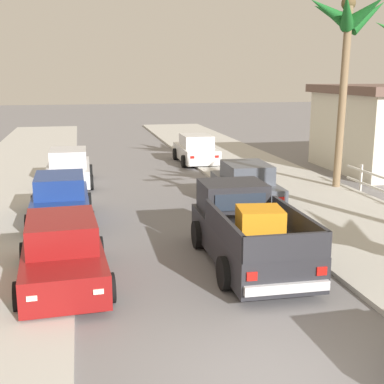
{
  "coord_description": "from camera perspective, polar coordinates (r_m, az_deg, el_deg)",
  "views": [
    {
      "loc": [
        -2.72,
        -6.87,
        4.68
      ],
      "look_at": [
        0.52,
        8.3,
        1.2
      ],
      "focal_mm": 49.05,
      "sensor_mm": 36.0,
      "label": 1
    }
  ],
  "objects": [
    {
      "name": "car_left_mid",
      "position": [
        23.36,
        -13.25,
        2.53
      ],
      "size": [
        2.06,
        4.28,
        1.54
      ],
      "color": "silver",
      "rests_on": "ground"
    },
    {
      "name": "curb_right",
      "position": [
        20.69,
        8.39,
        -0.42
      ],
      "size": [
        0.16,
        60.0,
        0.1
      ],
      "primitive_type": "cube",
      "color": "silver",
      "rests_on": "ground"
    },
    {
      "name": "sidewalk_left",
      "position": [
        19.64,
        -20.08,
        -1.75
      ],
      "size": [
        5.19,
        60.0,
        0.12
      ],
      "primitive_type": "cube",
      "color": "beige",
      "rests_on": "ground"
    },
    {
      "name": "palm_tree_left_mid",
      "position": [
        22.29,
        16.46,
        16.81
      ],
      "size": [
        3.45,
        3.64,
        7.73
      ],
      "color": "#846B4C",
      "rests_on": "ground"
    },
    {
      "name": "curb_left",
      "position": [
        19.5,
        -16.61,
        -1.63
      ],
      "size": [
        0.16,
        60.0,
        0.1
      ],
      "primitive_type": "cube",
      "color": "silver",
      "rests_on": "ground"
    },
    {
      "name": "car_right_mid",
      "position": [
        12.34,
        -13.88,
        -6.5
      ],
      "size": [
        2.18,
        4.33,
        1.54
      ],
      "color": "maroon",
      "rests_on": "ground"
    },
    {
      "name": "sidewalk_right",
      "position": [
        21.13,
        11.44,
        -0.24
      ],
      "size": [
        5.19,
        60.0,
        0.12
      ],
      "primitive_type": "cube",
      "color": "beige",
      "rests_on": "ground"
    },
    {
      "name": "car_left_far",
      "position": [
        28.37,
        0.44,
        4.61
      ],
      "size": [
        2.05,
        4.27,
        1.54
      ],
      "color": "silver",
      "rests_on": "ground"
    },
    {
      "name": "ground_plane",
      "position": [
        8.75,
        8.58,
        -19.86
      ],
      "size": [
        160.0,
        160.0,
        0.0
      ],
      "primitive_type": "plane",
      "color": "slate"
    },
    {
      "name": "car_left_near",
      "position": [
        17.45,
        -14.12,
        -0.89
      ],
      "size": [
        2.06,
        4.28,
        1.54
      ],
      "color": "navy",
      "rests_on": "ground"
    },
    {
      "name": "pickup_truck",
      "position": [
        13.35,
        6.01,
        -4.31
      ],
      "size": [
        2.27,
        5.23,
        1.8
      ],
      "color": "#28282D",
      "rests_on": "ground"
    },
    {
      "name": "car_right_near",
      "position": [
        19.4,
        5.88,
        0.78
      ],
      "size": [
        2.12,
        4.3,
        1.54
      ],
      "color": "#474C56",
      "rests_on": "ground"
    }
  ]
}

